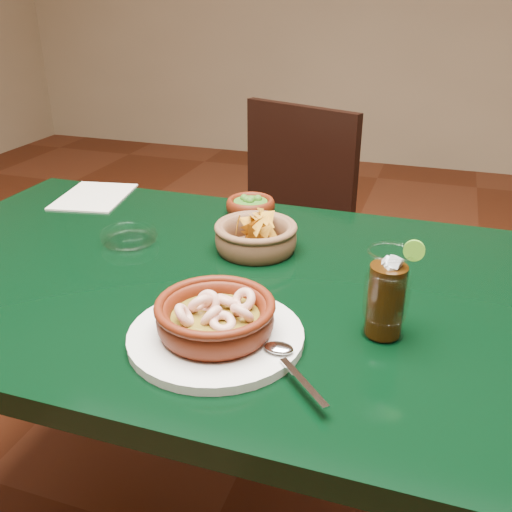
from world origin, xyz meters
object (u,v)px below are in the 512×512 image
(shrimp_plate, at_px, (216,322))
(cola_drink, at_px, (386,294))
(dining_chair, at_px, (275,244))
(dining_table, at_px, (191,316))
(chip_basket, at_px, (256,237))

(shrimp_plate, distance_m, cola_drink, 0.25)
(dining_chair, height_order, cola_drink, same)
(dining_chair, distance_m, cola_drink, 0.96)
(dining_table, relative_size, cola_drink, 7.50)
(dining_chair, height_order, chip_basket, dining_chair)
(chip_basket, xyz_separation_m, cola_drink, (0.28, -0.23, 0.04))
(shrimp_plate, height_order, chip_basket, chip_basket)
(dining_table, distance_m, dining_chair, 0.72)
(shrimp_plate, relative_size, chip_basket, 1.67)
(dining_table, xyz_separation_m, dining_chair, (-0.04, 0.70, -0.15))
(dining_chair, bearing_deg, chip_basket, -77.17)
(cola_drink, bearing_deg, chip_basket, 140.67)
(dining_chair, relative_size, chip_basket, 4.63)
(shrimp_plate, bearing_deg, chip_basket, 98.19)
(dining_chair, relative_size, cola_drink, 5.69)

